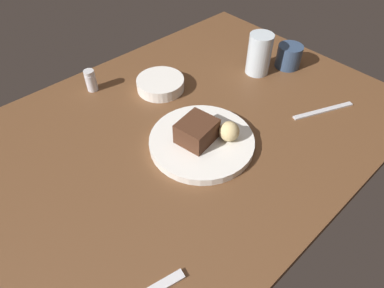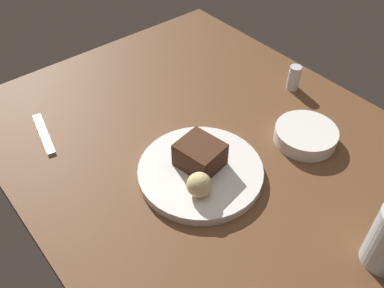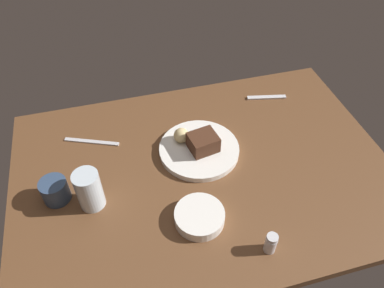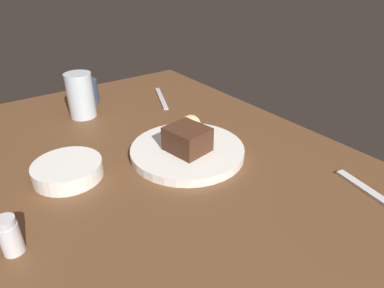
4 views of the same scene
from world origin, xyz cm
name	(u,v)px [view 4 (image 4 of 4)]	position (x,y,z in cm)	size (l,w,h in cm)	color
dining_table	(158,169)	(0.00, 0.00, 1.50)	(120.00, 84.00, 3.00)	brown
dessert_plate	(187,151)	(-0.61, -7.77, 4.02)	(26.52, 26.52, 2.03)	white
chocolate_cake_slice	(187,139)	(-1.68, -7.06, 7.82)	(7.90, 8.87, 5.57)	#472819
bread_roll	(191,125)	(4.31, -12.30, 7.56)	(5.05, 5.05, 5.05)	#DBC184
salt_shaker	(10,236)	(-8.83, 31.37, 6.26)	(3.22, 3.22, 6.62)	silver
water_glass	(81,95)	(35.22, 3.98, 9.42)	(7.44, 7.44, 12.83)	silver
side_bowl	(68,170)	(6.60, 17.75, 4.71)	(14.27, 14.27, 3.42)	white
coffee_cup	(85,92)	(45.22, -0.66, 6.64)	(7.96, 7.96, 7.27)	#334766
dessert_spoon	(368,191)	(-33.53, -28.06, 3.35)	(15.00, 1.80, 0.70)	silver
butter_knife	(161,98)	(33.66, -21.59, 3.25)	(19.00, 1.40, 0.50)	silver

